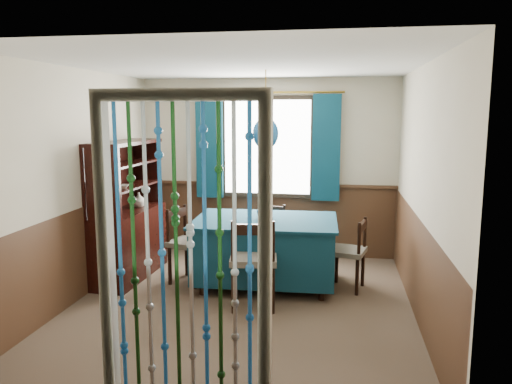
% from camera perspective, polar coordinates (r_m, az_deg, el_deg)
% --- Properties ---
extents(floor, '(4.00, 4.00, 0.00)m').
position_cam_1_polar(floor, '(5.46, -1.70, -12.76)').
color(floor, brown).
rests_on(floor, ground).
extents(ceiling, '(4.00, 4.00, 0.00)m').
position_cam_1_polar(ceiling, '(5.09, -1.84, 14.38)').
color(ceiling, silver).
rests_on(ceiling, ground).
extents(wall_back, '(3.60, 0.00, 3.60)m').
position_cam_1_polar(wall_back, '(7.08, 1.36, 2.76)').
color(wall_back, beige).
rests_on(wall_back, ground).
extents(wall_front, '(3.60, 0.00, 3.60)m').
position_cam_1_polar(wall_front, '(3.22, -8.67, -5.05)').
color(wall_front, beige).
rests_on(wall_front, ground).
extents(wall_left, '(0.00, 4.00, 4.00)m').
position_cam_1_polar(wall_left, '(5.75, -19.66, 0.75)').
color(wall_left, beige).
rests_on(wall_left, ground).
extents(wall_right, '(0.00, 4.00, 4.00)m').
position_cam_1_polar(wall_right, '(5.10, 18.51, -0.20)').
color(wall_right, beige).
rests_on(wall_right, ground).
extents(wainscot_back, '(3.60, 0.00, 3.60)m').
position_cam_1_polar(wainscot_back, '(7.19, 1.32, -3.20)').
color(wainscot_back, '#432919').
rests_on(wainscot_back, ground).
extents(wainscot_front, '(3.60, 0.00, 3.60)m').
position_cam_1_polar(wainscot_front, '(3.50, -8.29, -17.00)').
color(wainscot_front, '#432919').
rests_on(wainscot_front, ground).
extents(wainscot_left, '(0.00, 4.00, 4.00)m').
position_cam_1_polar(wainscot_left, '(5.89, -19.14, -6.49)').
color(wainscot_left, '#432919').
rests_on(wainscot_left, ground).
extents(wainscot_right, '(0.00, 4.00, 4.00)m').
position_cam_1_polar(wainscot_right, '(5.26, 17.93, -8.28)').
color(wainscot_right, '#432919').
rests_on(wainscot_right, ground).
extents(window, '(1.32, 0.12, 1.42)m').
position_cam_1_polar(window, '(7.01, 1.31, 5.16)').
color(window, black).
rests_on(window, wall_back).
extents(doorway, '(1.16, 0.12, 2.18)m').
position_cam_1_polar(doorway, '(3.33, -8.27, -8.14)').
color(doorway, silver).
rests_on(doorway, ground).
extents(dining_table, '(1.69, 1.20, 0.80)m').
position_cam_1_polar(dining_table, '(5.91, 1.07, -6.34)').
color(dining_table, '#0D3346').
rests_on(dining_table, floor).
extents(chair_near, '(0.54, 0.52, 0.97)m').
position_cam_1_polar(chair_near, '(5.22, -0.30, -7.83)').
color(chair_near, black).
rests_on(chair_near, floor).
extents(chair_far, '(0.46, 0.44, 0.81)m').
position_cam_1_polar(chair_far, '(6.66, 1.57, -4.78)').
color(chair_far, black).
rests_on(chair_far, floor).
extents(chair_left, '(0.53, 0.55, 0.91)m').
position_cam_1_polar(chair_left, '(6.07, -7.78, -5.77)').
color(chair_left, black).
rests_on(chair_left, floor).
extents(chair_right, '(0.48, 0.49, 0.83)m').
position_cam_1_polar(chair_right, '(5.87, 10.64, -6.73)').
color(chair_right, black).
rests_on(chair_right, floor).
extents(sideboard, '(0.51, 1.31, 1.69)m').
position_cam_1_polar(sideboard, '(6.37, -14.42, -4.28)').
color(sideboard, black).
rests_on(sideboard, floor).
extents(pendant_lamp, '(0.30, 0.30, 0.89)m').
position_cam_1_polar(pendant_lamp, '(5.70, 1.11, 6.72)').
color(pendant_lamp, olive).
rests_on(pendant_lamp, ceiling).
extents(vase_table, '(0.23, 0.23, 0.18)m').
position_cam_1_polar(vase_table, '(5.87, 1.01, -2.14)').
color(vase_table, '#145090').
rests_on(vase_table, dining_table).
extents(bowl_shelf, '(0.25, 0.25, 0.05)m').
position_cam_1_polar(bowl_shelf, '(6.00, -15.12, 0.61)').
color(bowl_shelf, beige).
rests_on(bowl_shelf, sideboard).
extents(vase_sideboard, '(0.21, 0.21, 0.20)m').
position_cam_1_polar(vase_sideboard, '(6.48, -13.23, -0.77)').
color(vase_sideboard, beige).
rests_on(vase_sideboard, sideboard).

